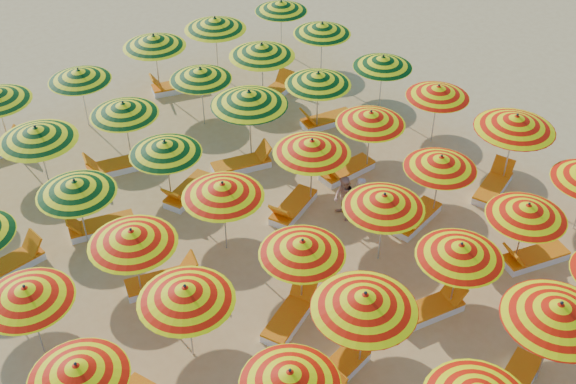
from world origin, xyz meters
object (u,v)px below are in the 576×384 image
Objects in this scene: umbrella_20 at (302,247)px; umbrella_34 at (318,79)px; umbrella_13 at (290,378)px; umbrella_14 at (365,301)px; umbrella_32 at (165,148)px; umbrella_47 at (281,6)px; lounger_28 at (115,166)px; lounger_31 at (176,87)px; umbrella_15 at (461,251)px; umbrella_23 at (516,122)px; umbrella_35 at (383,62)px; beachgoer_b at (344,198)px; umbrella_25 at (132,237)px; lounger_20 at (293,207)px; umbrella_44 at (79,75)px; lounger_25 at (243,164)px; umbrella_28 at (371,118)px; lounger_19 at (164,281)px; lounger_13 at (429,309)px; lounger_12 at (334,373)px; lounger_26 at (326,120)px; umbrella_16 at (528,211)px; beachgoer_a at (359,200)px; lounger_22 at (11,265)px; lounger_24 at (188,191)px; umbrella_19 at (186,294)px; umbrella_21 at (384,201)px; lounger_8 at (514,384)px; umbrella_45 at (154,41)px; umbrella_22 at (441,162)px; lounger_14 at (533,257)px; lounger_16 at (290,316)px; umbrella_46 at (215,23)px; umbrella_26 at (223,190)px; umbrella_27 at (312,147)px; umbrella_41 at (322,28)px; umbrella_18 at (77,371)px; lounger_21 at (346,171)px; umbrella_9 at (559,312)px; umbrella_29 at (438,91)px; umbrella_31 at (75,187)px; umbrella_37 at (37,134)px.

umbrella_34 is at bearing 46.16° from umbrella_20.
umbrella_14 is at bearing 8.63° from umbrella_13.
umbrella_32 is 0.97× the size of umbrella_47.
lounger_28 and lounger_31 have the same top height.
umbrella_23 reaches higher than umbrella_15.
umbrella_35 is 1.35× the size of lounger_28.
umbrella_25 is at bearing -87.78° from beachgoer_b.
umbrella_15 is 5.36m from lounger_20.
umbrella_44 is 5.81m from lounger_25.
umbrella_13 is at bearing 28.53° from lounger_20.
umbrella_28 is at bearing 160.03° from lounger_20.
lounger_13 is at bearing -29.53° from lounger_19.
lounger_12 is 0.99× the size of lounger_26.
beachgoer_a is (-1.80, 3.73, -1.08)m from umbrella_16.
lounger_22 is 0.98× the size of lounger_24.
umbrella_19 reaches higher than umbrella_16.
umbrella_21 reaches higher than lounger_26.
umbrella_16 reaches higher than umbrella_13.
umbrella_47 reaches higher than lounger_8.
umbrella_16 is at bearing -52.93° from lounger_25.
umbrella_45 is 1.48× the size of lounger_26.
umbrella_22 is 1.22× the size of lounger_14.
lounger_16 is 1.00× the size of lounger_25.
umbrella_46 is (4.85, 10.33, 0.16)m from umbrella_20.
umbrella_27 is (2.84, -0.01, 0.03)m from umbrella_26.
umbrella_15 is 4.20m from beachgoer_b.
umbrella_34 is 1.40× the size of lounger_12.
umbrella_34 is (0.24, 7.73, 0.09)m from umbrella_16.
umbrella_47 is at bearing 86.44° from umbrella_41.
umbrella_26 is at bearing -116.05° from lounger_25.
umbrella_18 is at bearing 163.45° from umbrella_15.
umbrella_13 reaches higher than lounger_21.
umbrella_28 reaches higher than umbrella_15.
lounger_8 is (2.11, -7.34, -1.74)m from umbrella_26.
lounger_22 is 8.92m from beachgoer_a.
lounger_19 is (-9.92, -7.78, -1.64)m from umbrella_47.
umbrella_15 reaches higher than lounger_21.
umbrella_9 is 2.01m from lounger_8.
umbrella_29 is (4.92, -0.02, -0.15)m from umbrella_27.
umbrella_22 reaches higher than lounger_20.
umbrella_21 is 3.73m from umbrella_28.
lounger_13 is (-0.51, -12.68, -1.79)m from umbrella_45.
lounger_20 is (4.20, 0.20, 0.00)m from lounger_19.
umbrella_31 is 0.92× the size of umbrella_37.
lounger_28 is at bearing 104.87° from umbrella_9.
umbrella_44 is 1.86× the size of beachgoer_b.
lounger_28 is 1.40× the size of beachgoer_b.
lounger_25 is 3.64m from beachgoer_b.
umbrella_23 reaches higher than lounger_25.
umbrella_23 is 1.06× the size of umbrella_37.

